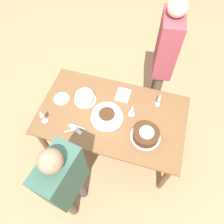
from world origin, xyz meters
The scene contains 13 objects.
ground_plane centered at (0.00, 0.00, 0.00)m, with size 12.00×12.00×0.00m, color #A87F56.
dining_table centered at (0.00, 0.00, 0.67)m, with size 1.64×0.96×0.78m.
cake_center_white centered at (-0.04, -0.05, 0.81)m, with size 0.36×0.36×0.08m.
cake_front_chocolate centered at (0.41, -0.17, 0.83)m, with size 0.31×0.31×0.11m.
cake_back_decorated centered at (-0.35, 0.10, 0.82)m, with size 0.25×0.25×0.09m.
wine_glass_near centered at (0.21, 0.06, 0.89)m, with size 0.07×0.07×0.18m.
wine_glass_far centered at (0.47, 0.28, 0.91)m, with size 0.06×0.06×0.21m.
wine_glass_extra centered at (-0.68, -0.29, 0.92)m, with size 0.06×0.06×0.21m.
dessert_plate_left centered at (-0.63, 0.04, 0.78)m, with size 0.18×0.18×0.01m.
fork_pile centered at (-0.32, -0.29, 0.78)m, with size 0.20×0.12×0.02m.
napkin_stack centered at (0.05, 0.29, 0.78)m, with size 0.15×0.19×0.02m.
person_cutting centered at (-0.17, -0.86, 0.94)m, with size 0.29×0.43×1.56m.
person_watching centered at (0.41, 0.77, 1.07)m, with size 0.27×0.42×1.76m.
Camera 1 is at (0.35, -1.21, 2.86)m, focal length 35.00 mm.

